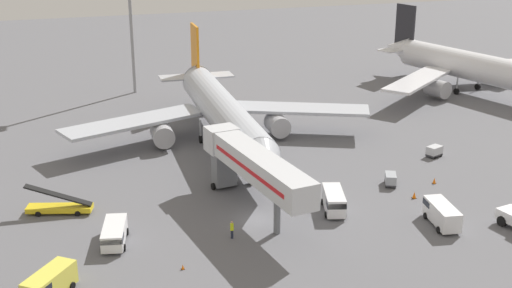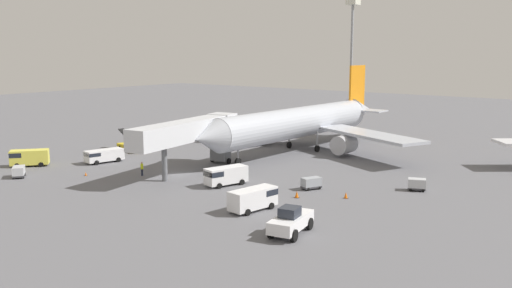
{
  "view_description": "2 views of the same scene",
  "coord_description": "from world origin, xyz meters",
  "px_view_note": "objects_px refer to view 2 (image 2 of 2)",
  "views": [
    {
      "loc": [
        -19.64,
        -61.31,
        30.8
      ],
      "look_at": [
        4.94,
        15.39,
        2.77
      ],
      "focal_mm": 47.43,
      "sensor_mm": 36.0,
      "label": 1
    },
    {
      "loc": [
        51.35,
        -50.5,
        16.26
      ],
      "look_at": [
        1.43,
        14.83,
        2.3
      ],
      "focal_mm": 38.63,
      "sensor_mm": 36.0,
      "label": 2
    }
  ],
  "objects_px": {
    "pushback_tug": "(291,221)",
    "service_van_outer_right": "(254,198)",
    "ground_crew_worker_foreground": "(142,168)",
    "safety_cone_bravo": "(86,174)",
    "service_van_mid_center": "(103,155)",
    "service_van_rear_right": "(28,157)",
    "baggage_cart_far_left": "(19,171)",
    "apron_light_mast": "(352,40)",
    "safety_cone_alpha": "(297,194)",
    "airplane_at_gate": "(301,123)",
    "jet_bridge": "(192,132)",
    "baggage_cart_rear_left": "(417,184)",
    "baggage_cart_far_right": "(311,183)",
    "safety_cone_charlie": "(346,195)",
    "service_van_near_right": "(225,175)",
    "belt_loader_truck": "(130,146)"
  },
  "relations": [
    {
      "from": "service_van_near_right",
      "to": "safety_cone_charlie",
      "type": "bearing_deg",
      "value": 13.94
    },
    {
      "from": "safety_cone_bravo",
      "to": "service_van_mid_center",
      "type": "bearing_deg",
      "value": 127.56
    },
    {
      "from": "ground_crew_worker_foreground",
      "to": "safety_cone_bravo",
      "type": "height_order",
      "value": "ground_crew_worker_foreground"
    },
    {
      "from": "apron_light_mast",
      "to": "baggage_cart_far_right",
      "type": "bearing_deg",
      "value": -66.66
    },
    {
      "from": "baggage_cart_far_left",
      "to": "safety_cone_charlie",
      "type": "relative_size",
      "value": 3.86
    },
    {
      "from": "baggage_cart_rear_left",
      "to": "safety_cone_alpha",
      "type": "relative_size",
      "value": 3.05
    },
    {
      "from": "airplane_at_gate",
      "to": "pushback_tug",
      "type": "relative_size",
      "value": 7.84
    },
    {
      "from": "safety_cone_charlie",
      "to": "service_van_outer_right",
      "type": "bearing_deg",
      "value": -118.63
    },
    {
      "from": "baggage_cart_rear_left",
      "to": "safety_cone_bravo",
      "type": "xyz_separation_m",
      "value": [
        -37.65,
        -18.91,
        -0.55
      ]
    },
    {
      "from": "pushback_tug",
      "to": "safety_cone_bravo",
      "type": "relative_size",
      "value": 12.26
    },
    {
      "from": "airplane_at_gate",
      "to": "jet_bridge",
      "type": "xyz_separation_m",
      "value": [
        -2.78,
        -22.69,
        0.81
      ]
    },
    {
      "from": "service_van_rear_right",
      "to": "ground_crew_worker_foreground",
      "type": "bearing_deg",
      "value": 18.18
    },
    {
      "from": "belt_loader_truck",
      "to": "safety_cone_charlie",
      "type": "xyz_separation_m",
      "value": [
        42.71,
        -5.01,
        -0.42
      ]
    },
    {
      "from": "safety_cone_alpha",
      "to": "service_van_rear_right",
      "type": "bearing_deg",
      "value": -167.34
    },
    {
      "from": "service_van_mid_center",
      "to": "apron_light_mast",
      "type": "distance_m",
      "value": 60.68
    },
    {
      "from": "service_van_outer_right",
      "to": "baggage_cart_far_right",
      "type": "relative_size",
      "value": 2.19
    },
    {
      "from": "service_van_mid_center",
      "to": "baggage_cart_far_left",
      "type": "bearing_deg",
      "value": -93.53
    },
    {
      "from": "service_van_near_right",
      "to": "safety_cone_bravo",
      "type": "distance_m",
      "value": 19.43
    },
    {
      "from": "safety_cone_alpha",
      "to": "safety_cone_charlie",
      "type": "xyz_separation_m",
      "value": [
        4.51,
        3.1,
        -0.03
      ]
    },
    {
      "from": "baggage_cart_far_right",
      "to": "safety_cone_bravo",
      "type": "height_order",
      "value": "baggage_cart_far_right"
    },
    {
      "from": "baggage_cart_rear_left",
      "to": "pushback_tug",
      "type": "bearing_deg",
      "value": -98.26
    },
    {
      "from": "service_van_near_right",
      "to": "baggage_cart_far_left",
      "type": "relative_size",
      "value": 2.08
    },
    {
      "from": "jet_bridge",
      "to": "safety_cone_alpha",
      "type": "distance_m",
      "value": 19.35
    },
    {
      "from": "belt_loader_truck",
      "to": "baggage_cart_rear_left",
      "type": "xyz_separation_m",
      "value": [
        47.71,
        3.1,
        0.02
      ]
    },
    {
      "from": "baggage_cart_far_right",
      "to": "ground_crew_worker_foreground",
      "type": "xyz_separation_m",
      "value": [
        -21.51,
        -7.41,
        0.21
      ]
    },
    {
      "from": "airplane_at_gate",
      "to": "baggage_cart_far_left",
      "type": "bearing_deg",
      "value": -115.53
    },
    {
      "from": "pushback_tug",
      "to": "baggage_cart_far_right",
      "type": "height_order",
      "value": "pushback_tug"
    },
    {
      "from": "service_van_mid_center",
      "to": "safety_cone_charlie",
      "type": "height_order",
      "value": "service_van_mid_center"
    },
    {
      "from": "jet_bridge",
      "to": "belt_loader_truck",
      "type": "distance_m",
      "value": 21.02
    },
    {
      "from": "airplane_at_gate",
      "to": "service_van_rear_right",
      "type": "relative_size",
      "value": 8.99
    },
    {
      "from": "jet_bridge",
      "to": "belt_loader_truck",
      "type": "xyz_separation_m",
      "value": [
        -19.69,
        5.65,
        -4.68
      ]
    },
    {
      "from": "belt_loader_truck",
      "to": "service_van_rear_right",
      "type": "relative_size",
      "value": 1.35
    },
    {
      "from": "service_van_rear_right",
      "to": "baggage_cart_far_left",
      "type": "height_order",
      "value": "service_van_rear_right"
    },
    {
      "from": "baggage_cart_far_left",
      "to": "ground_crew_worker_foreground",
      "type": "xyz_separation_m",
      "value": [
        11.99,
        10.39,
        0.19
      ]
    },
    {
      "from": "service_van_mid_center",
      "to": "ground_crew_worker_foreground",
      "type": "relative_size",
      "value": 3.12
    },
    {
      "from": "airplane_at_gate",
      "to": "service_van_near_right",
      "type": "height_order",
      "value": "airplane_at_gate"
    },
    {
      "from": "ground_crew_worker_foreground",
      "to": "safety_cone_bravo",
      "type": "distance_m",
      "value": 7.48
    },
    {
      "from": "airplane_at_gate",
      "to": "apron_light_mast",
      "type": "height_order",
      "value": "apron_light_mast"
    },
    {
      "from": "service_van_mid_center",
      "to": "service_van_rear_right",
      "type": "bearing_deg",
      "value": -127.88
    },
    {
      "from": "jet_bridge",
      "to": "apron_light_mast",
      "type": "xyz_separation_m",
      "value": [
        -4.73,
        53.96,
        13.0
      ]
    },
    {
      "from": "service_van_outer_right",
      "to": "ground_crew_worker_foreground",
      "type": "bearing_deg",
      "value": 170.57
    },
    {
      "from": "service_van_outer_right",
      "to": "apron_light_mast",
      "type": "bearing_deg",
      "value": 109.51
    },
    {
      "from": "airplane_at_gate",
      "to": "service_van_near_right",
      "type": "distance_m",
      "value": 26.5
    },
    {
      "from": "service_van_near_right",
      "to": "safety_cone_charlie",
      "type": "xyz_separation_m",
      "value": [
        14.62,
        3.63,
        -0.94
      ]
    },
    {
      "from": "pushback_tug",
      "to": "service_van_outer_right",
      "type": "distance_m",
      "value": 8.2
    },
    {
      "from": "service_van_outer_right",
      "to": "baggage_cart_rear_left",
      "type": "relative_size",
      "value": 2.41
    },
    {
      "from": "service_van_mid_center",
      "to": "safety_cone_alpha",
      "type": "bearing_deg",
      "value": 1.4
    },
    {
      "from": "baggage_cart_far_right",
      "to": "safety_cone_alpha",
      "type": "relative_size",
      "value": 3.36
    },
    {
      "from": "service_van_mid_center",
      "to": "safety_cone_charlie",
      "type": "xyz_separation_m",
      "value": [
        37.94,
        3.92,
        -0.76
      ]
    },
    {
      "from": "jet_bridge",
      "to": "baggage_cart_far_left",
      "type": "relative_size",
      "value": 7.7
    }
  ]
}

